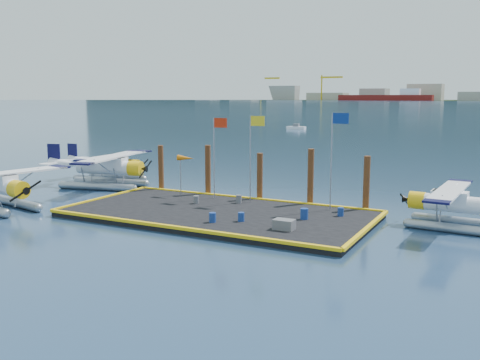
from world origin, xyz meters
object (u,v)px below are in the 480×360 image
object	(u,v)px
drum_3	(213,217)
drum_4	(341,212)
drum_1	(241,217)
flagpole_red	(216,145)
piling_0	(161,170)
piling_1	(208,172)
windsock	(185,159)
piling_2	(260,178)
piling_3	(311,179)
flagpole_yellow	(253,145)
seaplane_a	(0,188)
drum_5	(239,199)
crate	(284,225)
piling_4	(366,185)
drum_0	(196,200)
seaplane_c	(113,166)
seaplane_d	(456,207)
seaplane_b	(108,170)
drum_2	(304,214)
flagpole_blue	(334,147)

from	to	relation	value
drum_3	drum_4	bearing A→B (deg)	39.37
drum_1	flagpole_red	bearing A→B (deg)	131.41
piling_0	piling_1	distance (m)	4.50
flagpole_red	windsock	size ratio (longest dim) A/B	1.92
piling_2	piling_1	bearing A→B (deg)	180.00
piling_1	piling_3	xyz separation A→B (m)	(8.50, 0.00, 0.05)
drum_4	flagpole_yellow	xyz separation A→B (m)	(-6.96, 1.42, 3.84)
seaplane_a	drum_5	xyz separation A→B (m)	(14.77, 8.18, -0.87)
drum_4	crate	world-z (taller)	crate
drum_4	piling_1	world-z (taller)	piling_1
flagpole_yellow	piling_1	xyz separation A→B (m)	(-4.70, 1.60, -2.41)
windsock	piling_4	size ratio (longest dim) A/B	0.78
drum_0	drum_1	xyz separation A→B (m)	(5.37, -3.38, 0.00)
seaplane_c	drum_5	distance (m)	16.91
seaplane_d	drum_1	distance (m)	12.97
piling_0	piling_4	xyz separation A→B (m)	(17.00, 0.00, 0.00)
drum_0	seaplane_b	bearing A→B (deg)	161.46
seaplane_c	piling_0	bearing A→B (deg)	67.25
drum_5	piling_0	world-z (taller)	piling_0
drum_0	drum_2	distance (m)	8.66
windsock	piling_3	world-z (taller)	piling_3
seaplane_a	drum_4	distance (m)	23.72
seaplane_d	flagpole_yellow	xyz separation A→B (m)	(-13.64, -0.01, 3.12)
flagpole_red	piling_3	size ratio (longest dim) A/B	1.40
seaplane_a	piling_2	distance (m)	18.58
drum_4	flagpole_blue	distance (m)	4.36
drum_2	flagpole_blue	size ratio (longest dim) A/B	0.11
seaplane_c	flagpole_yellow	size ratio (longest dim) A/B	1.55
seaplane_a	drum_0	size ratio (longest dim) A/B	18.31
piling_0	piling_1	world-z (taller)	piling_1
flagpole_red	flagpole_yellow	xyz separation A→B (m)	(3.00, 0.00, 0.12)
seaplane_a	piling_0	bearing A→B (deg)	160.02
drum_5	piling_0	xyz separation A→B (m)	(-8.45, 2.31, 1.31)
seaplane_a	windsock	xyz separation A→B (m)	(9.80, 8.89, 1.67)
drum_5	crate	world-z (taller)	crate
drum_2	piling_2	distance (m)	7.43
flagpole_yellow	piling_4	world-z (taller)	flagpole_yellow
drum_2	drum_4	xyz separation A→B (m)	(1.75, 1.93, -0.07)
drum_0	flagpole_blue	size ratio (longest dim) A/B	0.08
seaplane_d	windsock	distance (m)	19.45
drum_2	flagpole_blue	world-z (taller)	flagpole_blue
drum_3	windsock	world-z (taller)	windsock
piling_3	piling_4	distance (m)	4.00
piling_0	drum_1	bearing A→B (deg)	-32.95
drum_0	flagpole_red	size ratio (longest dim) A/B	0.09
drum_5	piling_0	size ratio (longest dim) A/B	0.14
seaplane_a	piling_1	size ratio (longest dim) A/B	2.41
flagpole_yellow	piling_3	world-z (taller)	flagpole_yellow
flagpole_red	drum_0	bearing A→B (deg)	-99.52
drum_1	windsock	bearing A→B (deg)	143.77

